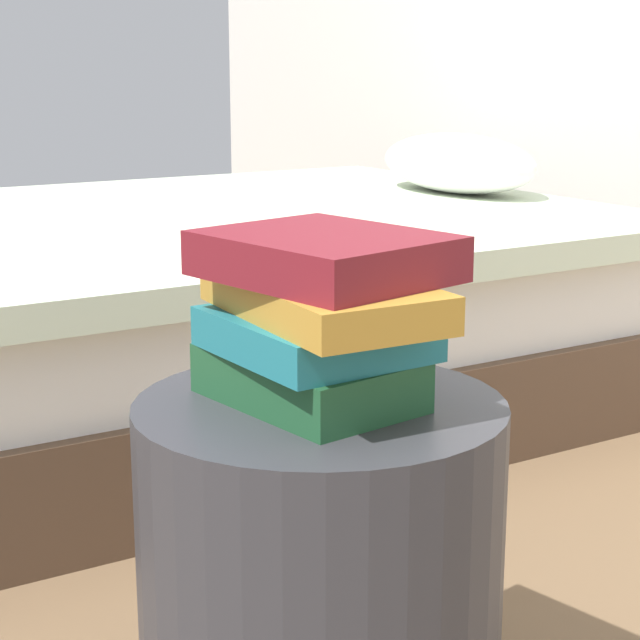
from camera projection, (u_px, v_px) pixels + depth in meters
name	position (u px, v px, depth m)	size (l,w,h in m)	color
bed	(198.00, 306.00, 2.65)	(1.66, 2.10, 0.62)	#4C3828
side_table	(320.00, 583.00, 1.28)	(0.42, 0.42, 0.44)	#333338
book_forest	(309.00, 377.00, 1.23)	(0.24, 0.16, 0.06)	#1E512D
book_teal	(319.00, 333.00, 1.22)	(0.22, 0.19, 0.04)	#1E727F
book_ochre	(326.00, 297.00, 1.20)	(0.30, 0.17, 0.04)	#B7842D
book_maroon	(327.00, 256.00, 1.19)	(0.25, 0.21, 0.05)	maroon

